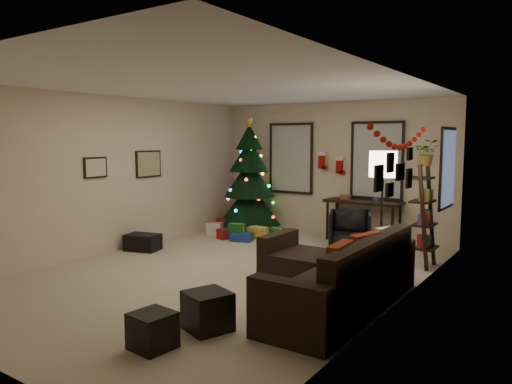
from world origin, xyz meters
TOP-DOWN VIEW (x-y plane):
  - floor at (0.00, 0.00)m, footprint 7.00×7.00m
  - ceiling at (0.00, 0.00)m, footprint 7.00×7.00m
  - wall_back at (0.00, 3.50)m, footprint 5.00×0.00m
  - wall_left at (-2.50, 0.00)m, footprint 0.00×7.00m
  - wall_right at (2.50, 0.00)m, footprint 0.00×7.00m
  - window_back_left at (-0.95, 3.47)m, footprint 1.05×0.06m
  - window_back_right at (0.95, 3.47)m, footprint 1.05×0.06m
  - window_right_wall at (2.47, 2.55)m, footprint 0.06×0.90m
  - christmas_tree at (-1.66, 2.93)m, footprint 1.33×1.33m
  - presents at (-1.41, 2.23)m, footprint 1.50×1.01m
  - sofa at (1.85, -0.26)m, footprint 1.84×2.68m
  - pillow_red_a at (2.21, -0.93)m, footprint 0.16×0.49m
  - pillow_red_b at (2.21, -0.24)m, footprint 0.23×0.47m
  - pillow_cream at (2.21, 0.54)m, footprint 0.26×0.41m
  - ottoman_near at (1.14, -1.81)m, footprint 0.54×0.54m
  - ottoman_far at (1.00, -2.45)m, footprint 0.40×0.40m
  - desk at (0.79, 3.22)m, footprint 1.47×0.52m
  - desk_chair at (0.81, 2.57)m, footprint 0.85×0.83m
  - bookshelf at (2.30, 1.96)m, footprint 0.30×0.47m
  - potted_plant at (2.30, 1.89)m, footprint 0.54×0.49m
  - floor_lamp at (1.95, 1.01)m, footprint 0.38×0.38m
  - art_map at (-2.48, 0.82)m, footprint 0.04×0.60m
  - art_abstract at (-2.48, -0.36)m, footprint 0.04×0.45m
  - gallery at (2.48, -0.07)m, footprint 0.03×1.25m
  - garland at (2.45, 0.15)m, footprint 0.08×1.90m
  - stocking_left at (-0.14, 3.32)m, footprint 0.20×0.05m
  - stocking_right at (0.19, 3.45)m, footprint 0.20×0.05m
  - storage_bin at (-2.13, 0.31)m, footprint 0.66×0.52m

SIDE VIEW (x-z plane):
  - floor at x=0.00m, z-range 0.00..0.00m
  - presents at x=-1.41m, z-range -0.03..0.27m
  - storage_bin at x=-2.13m, z-range 0.00..0.29m
  - ottoman_far at x=1.00m, z-range 0.00..0.35m
  - ottoman_near at x=1.14m, z-range 0.00..0.40m
  - sofa at x=1.85m, z-range -0.15..0.71m
  - desk_chair at x=0.81m, z-range 0.00..0.68m
  - pillow_cream at x=2.21m, z-range 0.43..0.83m
  - pillow_red_a at x=2.21m, z-range 0.40..0.88m
  - pillow_red_b at x=2.21m, z-range 0.41..0.87m
  - desk at x=0.79m, z-range 0.30..1.10m
  - bookshelf at x=2.30m, z-range -0.02..1.57m
  - christmas_tree at x=-1.66m, z-range -0.21..2.27m
  - wall_left at x=-2.50m, z-range -2.15..4.85m
  - wall_right at x=2.50m, z-range -2.15..4.85m
  - wall_back at x=0.00m, z-range -1.15..3.85m
  - stocking_right at x=0.19m, z-range 1.26..1.62m
  - art_abstract at x=-2.48m, z-range 1.31..1.66m
  - art_map at x=-2.48m, z-range 1.25..1.75m
  - floor_lamp at x=1.95m, z-range 0.60..2.40m
  - window_right_wall at x=2.47m, z-range 0.85..2.15m
  - stocking_left at x=-0.14m, z-range 1.36..1.72m
  - window_back_left at x=-0.95m, z-range 0.80..2.30m
  - window_back_right at x=0.95m, z-range 0.80..2.30m
  - gallery at x=2.48m, z-range 1.30..1.84m
  - potted_plant at x=2.30m, z-range 1.56..2.07m
  - garland at x=2.45m, z-range 1.83..2.13m
  - ceiling at x=0.00m, z-range 2.70..2.70m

